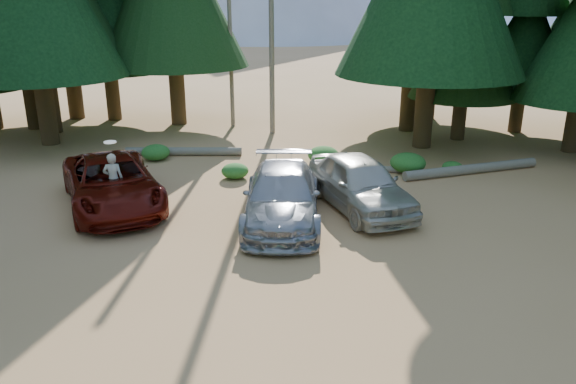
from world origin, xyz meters
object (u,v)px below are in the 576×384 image
(log_mid, at_px, (383,169))
(frisbee_player, at_px, (113,179))
(red_pickup, at_px, (112,183))
(silver_minivan_right, at_px, (360,183))
(log_left, at_px, (184,151))
(silver_minivan_center, at_px, (282,196))
(log_right, at_px, (471,169))

(log_mid, bearing_deg, frisbee_player, -146.76)
(red_pickup, xyz_separation_m, frisbee_player, (0.18, -0.41, 0.26))
(frisbee_player, xyz_separation_m, log_mid, (8.86, 3.84, -0.92))
(silver_minivan_right, distance_m, frisbee_player, 7.45)
(red_pickup, relative_size, log_mid, 1.92)
(log_left, bearing_deg, log_mid, -16.30)
(red_pickup, bearing_deg, silver_minivan_center, -37.13)
(silver_minivan_center, distance_m, log_right, 8.37)
(log_mid, bearing_deg, silver_minivan_right, -100.92)
(log_left, bearing_deg, silver_minivan_center, -59.70)
(frisbee_player, xyz_separation_m, log_left, (1.07, 6.34, -0.87))
(log_mid, bearing_deg, red_pickup, -149.44)
(red_pickup, distance_m, log_mid, 9.69)
(silver_minivan_right, height_order, log_right, silver_minivan_right)
(frisbee_player, height_order, log_mid, frisbee_player)
(log_left, xyz_separation_m, log_mid, (7.79, -2.50, -0.05))
(log_left, height_order, log_right, log_right)
(silver_minivan_right, bearing_deg, log_left, 117.53)
(red_pickup, relative_size, silver_minivan_right, 1.17)
(red_pickup, height_order, frisbee_player, frisbee_player)
(log_right, bearing_deg, log_left, 148.38)
(red_pickup, relative_size, log_left, 1.18)
(red_pickup, height_order, silver_minivan_center, red_pickup)
(silver_minivan_center, distance_m, log_left, 8.26)
(log_left, relative_size, log_right, 0.85)
(silver_minivan_center, relative_size, log_mid, 1.81)
(silver_minivan_center, distance_m, silver_minivan_right, 2.59)
(red_pickup, bearing_deg, frisbee_player, -89.21)
(log_right, bearing_deg, red_pickup, 176.89)
(silver_minivan_center, bearing_deg, silver_minivan_right, 24.30)
(silver_minivan_center, distance_m, frisbee_player, 5.13)
(frisbee_player, bearing_deg, red_pickup, -70.06)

